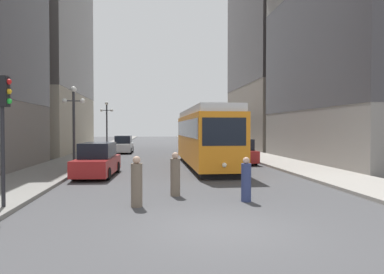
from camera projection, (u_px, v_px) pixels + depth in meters
ground_plane at (222, 229)px, 9.01m from camera, size 200.00×200.00×0.00m
sidewalk_left at (108, 147)px, 47.81m from camera, size 3.49×120.00×0.15m
sidewalk_right at (218, 146)px, 49.63m from camera, size 3.49×120.00×0.15m
streetcar at (205, 136)px, 23.48m from camera, size 2.69×13.06×3.89m
transit_bus at (213, 134)px, 39.23m from camera, size 2.75×12.63×3.45m
parked_car_left_near at (98, 161)px, 18.92m from camera, size 2.10×4.94×1.82m
parked_car_left_mid at (123, 145)px, 36.65m from camera, size 1.95×4.52×1.82m
parked_car_right_far at (239, 152)px, 25.86m from camera, size 1.92×4.50×1.82m
pedestrian_crossing_near at (246, 181)px, 12.34m from camera, size 0.36×0.36×1.59m
pedestrian_crossing_far at (175, 176)px, 13.36m from camera, size 0.38×0.38×1.69m
pedestrian_on_sidewalk at (137, 183)px, 11.51m from camera, size 0.38×0.38×1.69m
traffic_light_near_left at (3, 106)px, 10.80m from camera, size 0.47×0.36×4.08m
lamp_post_left_near at (74, 114)px, 21.70m from camera, size 1.41×0.36×5.08m
lamp_post_left_far at (107, 118)px, 37.92m from camera, size 1.41×0.36×5.37m
building_left_midblock at (20, 29)px, 37.10m from camera, size 13.07×18.22×25.75m
building_right_corner at (368, 53)px, 26.66m from camera, size 11.10×17.12×16.43m
building_right_midblock at (288, 19)px, 43.82m from camera, size 12.37×16.94×31.85m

